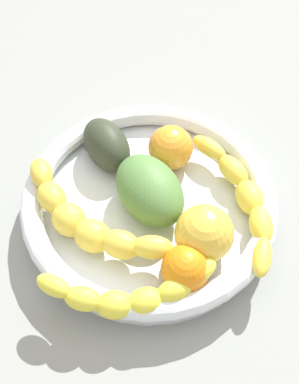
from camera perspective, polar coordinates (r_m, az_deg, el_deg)
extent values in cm
cube|color=gray|center=(70.09, 0.00, -3.32)|extent=(120.00, 120.00, 3.00)
cylinder|color=white|center=(67.84, 0.00, -2.09)|extent=(31.44, 31.44, 2.38)
torus|color=white|center=(65.67, 0.00, -0.80)|extent=(33.46, 33.46, 2.89)
ellipsoid|color=yellow|center=(66.98, -12.13, 2.09)|extent=(5.16, 5.58, 2.86)
ellipsoid|color=yellow|center=(65.05, -11.00, -0.61)|extent=(5.07, 5.79, 3.47)
ellipsoid|color=yellow|center=(63.43, -9.07, -3.11)|extent=(4.81, 5.41, 4.09)
ellipsoid|color=yellow|center=(61.79, -6.47, -4.95)|extent=(4.44, 5.11, 4.09)
ellipsoid|color=yellow|center=(60.22, -3.27, -5.96)|extent=(4.78, 5.65, 3.47)
ellipsoid|color=yellow|center=(59.30, 0.36, -6.28)|extent=(4.95, 5.60, 2.86)
ellipsoid|color=yellow|center=(61.15, 12.72, -7.02)|extent=(5.97, 4.16, 2.28)
ellipsoid|color=yellow|center=(63.96, 12.50, -3.68)|extent=(6.15, 5.62, 2.89)
ellipsoid|color=yellow|center=(66.70, 11.30, -0.65)|extent=(6.16, 6.50, 3.51)
ellipsoid|color=yellow|center=(68.41, 9.41, 2.45)|extent=(4.82, 6.21, 2.89)
ellipsoid|color=yellow|center=(69.84, 6.81, 5.00)|extent=(3.02, 5.77, 2.28)
ellipsoid|color=yellow|center=(58.19, -10.78, -10.38)|extent=(2.84, 4.68, 2.29)
ellipsoid|color=yellow|center=(57.76, -7.54, -11.89)|extent=(4.18, 5.12, 2.78)
ellipsoid|color=yellow|center=(57.85, -3.98, -12.63)|extent=(5.20, 5.50, 3.27)
ellipsoid|color=yellow|center=(57.87, -0.42, -12.31)|extent=(5.47, 5.39, 3.27)
ellipsoid|color=yellow|center=(57.83, 2.93, -10.94)|extent=(5.21, 4.55, 2.78)
ellipsoid|color=yellow|center=(58.30, 5.83, -8.89)|extent=(4.86, 3.34, 2.29)
sphere|color=orange|center=(69.04, 2.41, 5.04)|extent=(6.18, 6.18, 6.18)
sphere|color=orange|center=(58.94, 4.08, -8.65)|extent=(5.72, 5.72, 5.72)
ellipsoid|color=#313828|center=(69.96, -4.88, 5.34)|extent=(8.92, 10.58, 6.25)
ellipsoid|color=#517F3F|center=(64.14, -0.18, 0.25)|extent=(11.98, 13.62, 6.77)
sphere|color=yellow|center=(60.61, 6.21, -4.70)|extent=(7.19, 7.19, 7.19)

